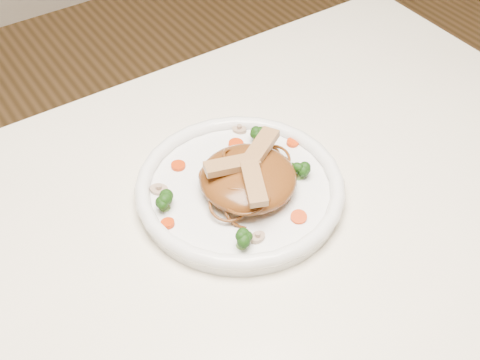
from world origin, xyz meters
TOP-DOWN VIEW (x-y plane):
  - table at (0.00, 0.00)m, footprint 1.20×0.80m
  - plate at (0.07, 0.09)m, footprint 0.36×0.36m
  - noodle_mound at (0.08, 0.08)m, footprint 0.17×0.17m
  - chicken_a at (0.11, 0.10)m, footprint 0.07×0.06m
  - chicken_b at (0.06, 0.09)m, footprint 0.07×0.04m
  - chicken_c at (0.06, 0.05)m, footprint 0.05×0.07m
  - broccoli_0 at (0.14, 0.15)m, footprint 0.03×0.03m
  - broccoli_1 at (-0.03, 0.11)m, footprint 0.03×0.03m
  - broccoli_2 at (0.02, 0.00)m, footprint 0.03×0.03m
  - broccoli_3 at (0.15, 0.06)m, footprint 0.03×0.03m
  - carrot_0 at (0.11, 0.16)m, footprint 0.02×0.02m
  - carrot_1 at (-0.04, 0.08)m, footprint 0.02×0.02m
  - carrot_2 at (0.18, 0.12)m, footprint 0.02×0.02m
  - carrot_3 at (0.02, 0.17)m, footprint 0.02×0.02m
  - carrot_4 at (0.10, 0.00)m, footprint 0.02×0.02m
  - mushroom_0 at (0.04, 0.00)m, footprint 0.02×0.02m
  - mushroom_1 at (0.16, 0.16)m, footprint 0.03×0.03m
  - mushroom_2 at (-0.02, 0.14)m, footprint 0.03×0.03m
  - mushroom_3 at (0.13, 0.18)m, footprint 0.03×0.03m

SIDE VIEW (x-z plane):
  - table at x=0.00m, z-range 0.28..1.03m
  - plate at x=0.07m, z-range 0.75..0.77m
  - carrot_0 at x=0.11m, z-range 0.77..0.77m
  - carrot_1 at x=-0.04m, z-range 0.77..0.77m
  - carrot_2 at x=0.18m, z-range 0.77..0.77m
  - carrot_3 at x=0.02m, z-range 0.77..0.77m
  - carrot_4 at x=0.10m, z-range 0.77..0.77m
  - mushroom_0 at x=0.04m, z-range 0.77..0.77m
  - mushroom_1 at x=0.16m, z-range 0.77..0.77m
  - mushroom_2 at x=-0.02m, z-range 0.77..0.77m
  - mushroom_3 at x=0.13m, z-range 0.77..0.77m
  - broccoli_0 at x=0.14m, z-range 0.77..0.79m
  - broccoli_3 at x=0.15m, z-range 0.77..0.79m
  - broccoli_1 at x=-0.03m, z-range 0.77..0.79m
  - broccoli_2 at x=0.02m, z-range 0.77..0.80m
  - noodle_mound at x=0.08m, z-range 0.77..0.81m
  - chicken_b at x=0.06m, z-range 0.81..0.82m
  - chicken_c at x=0.06m, z-range 0.81..0.82m
  - chicken_a at x=0.11m, z-range 0.81..0.82m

